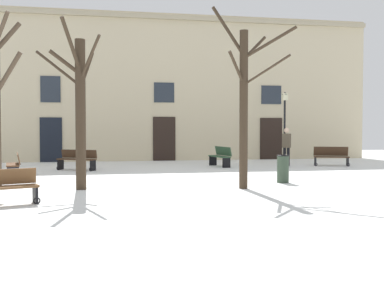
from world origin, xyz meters
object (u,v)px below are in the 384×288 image
object	(u,v)px
bench_back_to_back_left	(77,159)
litter_bin	(283,169)
bench_near_center_tree	(14,165)
person_strolling	(286,145)
tree_left_of_center	(80,105)
bench_facing_shops	(331,156)
bench_far_corner	(221,156)
tree_near_facade	(245,100)
streetlamp	(285,120)

from	to	relation	value
bench_back_to_back_left	litter_bin	bearing A→B (deg)	-9.57
bench_back_to_back_left	bench_near_center_tree	distance (m)	3.21
litter_bin	person_strolling	xyz separation A→B (m)	(2.62, 6.15, 0.56)
tree_left_of_center	bench_facing_shops	bearing A→B (deg)	29.52
bench_facing_shops	bench_far_corner	bearing A→B (deg)	-166.16
tree_near_facade	tree_left_of_center	xyz separation A→B (m)	(-4.83, 0.67, -0.16)
tree_left_of_center	streetlamp	size ratio (longest dim) A/B	1.34
litter_bin	bench_facing_shops	bearing A→B (deg)	50.96
streetlamp	bench_far_corner	bearing A→B (deg)	-169.10
tree_near_facade	tree_left_of_center	size ratio (longest dim) A/B	1.13
litter_bin	person_strolling	distance (m)	6.71
bench_facing_shops	person_strolling	size ratio (longest dim) A/B	0.93
streetlamp	bench_near_center_tree	distance (m)	12.77
tree_near_facade	streetlamp	world-z (taller)	tree_near_facade
litter_bin	bench_far_corner	distance (m)	6.47
bench_far_corner	bench_facing_shops	bearing A→B (deg)	71.43
streetlamp	person_strolling	size ratio (longest dim) A/B	1.98
tree_near_facade	bench_back_to_back_left	world-z (taller)	tree_near_facade
tree_left_of_center	bench_near_center_tree	bearing A→B (deg)	124.92
tree_near_facade	bench_facing_shops	xyz separation A→B (m)	(6.49, 7.08, -2.20)
tree_left_of_center	litter_bin	size ratio (longest dim) A/B	5.24
tree_near_facade	streetlamp	xyz separation A→B (m)	(4.59, 8.27, -0.43)
streetlamp	bench_back_to_back_left	world-z (taller)	streetlamp
bench_facing_shops	bench_near_center_tree	distance (m)	14.20
bench_facing_shops	bench_back_to_back_left	size ratio (longest dim) A/B	0.97
tree_near_facade	person_strolling	distance (m)	8.63
bench_facing_shops	person_strolling	distance (m)	2.27
bench_near_center_tree	person_strolling	world-z (taller)	person_strolling
bench_near_center_tree	tree_near_facade	bearing A→B (deg)	47.11
tree_near_facade	bench_near_center_tree	size ratio (longest dim) A/B	3.37
tree_near_facade	bench_near_center_tree	distance (m)	8.95
bench_far_corner	person_strolling	xyz separation A→B (m)	(3.17, -0.30, 0.54)
bench_far_corner	person_strolling	bearing A→B (deg)	71.69
bench_back_to_back_left	bench_far_corner	world-z (taller)	bench_far_corner
litter_bin	bench_near_center_tree	size ratio (longest dim) A/B	0.57
tree_left_of_center	bench_far_corner	distance (m)	9.37
bench_back_to_back_left	streetlamp	bearing A→B (deg)	37.29
bench_near_center_tree	bench_back_to_back_left	bearing A→B (deg)	127.72
bench_far_corner	bench_near_center_tree	world-z (taller)	bench_far_corner
streetlamp	tree_near_facade	bearing A→B (deg)	-119.01
bench_facing_shops	bench_near_center_tree	bearing A→B (deg)	-149.82
bench_far_corner	bench_near_center_tree	size ratio (longest dim) A/B	1.01
tree_left_of_center	person_strolling	size ratio (longest dim) A/B	2.65
tree_left_of_center	bench_back_to_back_left	size ratio (longest dim) A/B	2.76
bench_facing_shops	tree_left_of_center	bearing A→B (deg)	-131.02
tree_near_facade	bench_back_to_back_left	distance (m)	9.02
bench_facing_shops	person_strolling	world-z (taller)	person_strolling
bench_facing_shops	bench_near_center_tree	world-z (taller)	bench_facing_shops
litter_bin	bench_near_center_tree	distance (m)	9.72
bench_back_to_back_left	person_strolling	xyz separation A→B (m)	(9.70, 0.42, 0.56)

